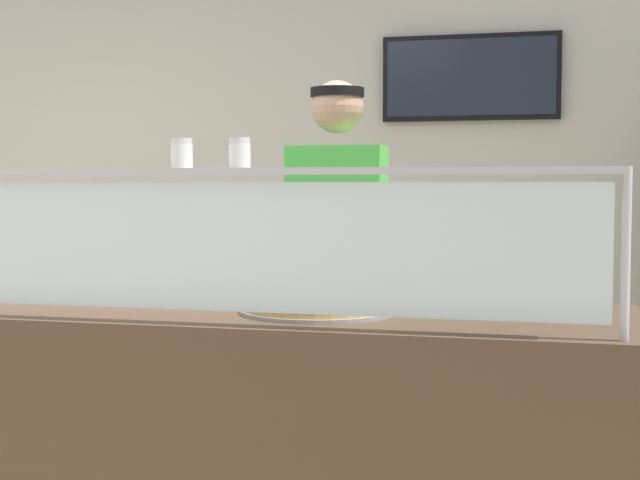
% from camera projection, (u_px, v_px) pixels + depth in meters
% --- Properties ---
extents(shop_rear_unit, '(6.66, 0.13, 2.70)m').
position_uv_depth(shop_rear_unit, '(390.00, 182.00, 4.96)').
color(shop_rear_unit, beige).
rests_on(shop_rear_unit, ground).
extents(serving_counter, '(2.26, 0.80, 0.95)m').
position_uv_depth(serving_counter, '(276.00, 455.00, 2.91)').
color(serving_counter, '#4C3828').
rests_on(serving_counter, ground).
extents(sneeze_guard, '(2.09, 0.06, 0.45)m').
position_uv_depth(sneeze_guard, '(241.00, 226.00, 2.54)').
color(sneeze_guard, '#B2B5BC').
rests_on(sneeze_guard, serving_counter).
extents(pizza_tray, '(0.49, 0.49, 0.04)m').
position_uv_depth(pizza_tray, '(318.00, 307.00, 2.82)').
color(pizza_tray, '#9EA0A8').
rests_on(pizza_tray, serving_counter).
extents(pizza_server, '(0.12, 0.29, 0.01)m').
position_uv_depth(pizza_server, '(302.00, 300.00, 2.81)').
color(pizza_server, '#ADAFB7').
rests_on(pizza_server, pizza_tray).
extents(parmesan_shaker, '(0.06, 0.06, 0.08)m').
position_uv_depth(parmesan_shaker, '(182.00, 155.00, 2.57)').
color(parmesan_shaker, white).
rests_on(parmesan_shaker, sneeze_guard).
extents(pepper_flake_shaker, '(0.06, 0.06, 0.08)m').
position_uv_depth(pepper_flake_shaker, '(240.00, 155.00, 2.53)').
color(pepper_flake_shaker, white).
rests_on(pepper_flake_shaker, sneeze_guard).
extents(worker_figure, '(0.41, 0.50, 1.76)m').
position_uv_depth(worker_figure, '(338.00, 270.00, 3.62)').
color(worker_figure, '#23232D').
rests_on(worker_figure, ground).
extents(prep_shelf, '(0.70, 0.55, 0.89)m').
position_uv_depth(prep_shelf, '(65.00, 348.00, 4.96)').
color(prep_shelf, '#B7BABF').
rests_on(prep_shelf, ground).
extents(pizza_box_stack, '(0.50, 0.49, 0.31)m').
position_uv_depth(pizza_box_stack, '(63.00, 239.00, 4.92)').
color(pizza_box_stack, tan).
rests_on(pizza_box_stack, prep_shelf).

